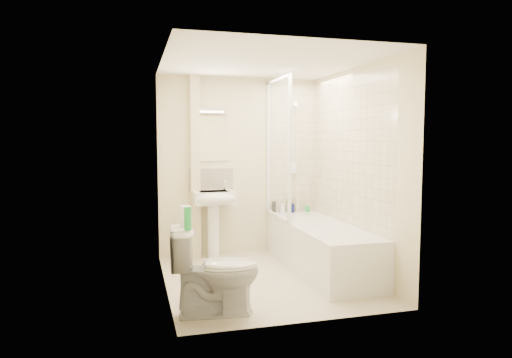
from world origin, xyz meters
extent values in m
plane|color=beige|center=(0.00, 0.00, 0.00)|extent=(2.50, 2.50, 0.00)
cube|color=beige|center=(0.00, 1.25, 1.20)|extent=(2.20, 0.02, 2.40)
cube|color=beige|center=(-1.10, 0.00, 1.20)|extent=(0.02, 2.50, 2.40)
cube|color=beige|center=(1.10, 0.00, 1.20)|extent=(0.02, 2.50, 2.40)
cube|color=white|center=(0.00, 0.00, 2.40)|extent=(2.20, 2.50, 0.02)
cube|color=beige|center=(0.75, 1.24, 1.42)|extent=(0.70, 0.01, 1.75)
cube|color=beige|center=(1.09, 0.20, 1.42)|extent=(0.01, 2.10, 1.75)
cube|color=beige|center=(-0.62, 1.19, 1.20)|extent=(0.12, 0.12, 2.40)
cube|color=beige|center=(-0.40, 1.24, 1.03)|extent=(0.60, 0.02, 0.30)
cube|color=white|center=(-0.40, 1.24, 1.58)|extent=(0.46, 0.01, 0.60)
cube|color=silver|center=(-0.40, 1.22, 1.95)|extent=(0.42, 0.07, 0.07)
cube|color=white|center=(0.75, 0.20, 0.28)|extent=(0.70, 2.10, 0.55)
cube|color=white|center=(0.75, 0.20, 0.49)|extent=(0.56, 1.96, 0.05)
cube|color=white|center=(0.40, 0.80, 1.45)|extent=(0.01, 0.90, 1.80)
cube|color=white|center=(0.40, 1.23, 1.45)|extent=(0.04, 0.04, 1.80)
cube|color=white|center=(0.40, 0.35, 1.45)|extent=(0.04, 0.04, 1.80)
cube|color=white|center=(0.40, 0.80, 2.33)|extent=(0.04, 0.90, 0.04)
cube|color=white|center=(0.40, 0.80, 0.57)|extent=(0.04, 0.90, 0.03)
cylinder|color=white|center=(0.75, 1.22, 1.55)|extent=(0.02, 0.02, 0.90)
cylinder|color=white|center=(0.75, 1.22, 1.10)|extent=(0.05, 0.05, 0.02)
cylinder|color=white|center=(0.75, 1.22, 2.00)|extent=(0.05, 0.05, 0.02)
cylinder|color=white|center=(0.75, 1.15, 2.03)|extent=(0.08, 0.11, 0.11)
cube|color=white|center=(0.75, 1.21, 1.17)|extent=(0.10, 0.05, 0.14)
cylinder|color=white|center=(0.73, 1.19, 1.60)|extent=(0.01, 0.13, 0.84)
cylinder|color=white|center=(-0.40, 1.08, 0.36)|extent=(0.15, 0.15, 0.71)
cube|color=white|center=(-0.40, 1.05, 0.81)|extent=(0.53, 0.41, 0.16)
ellipsoid|color=white|center=(-0.40, 0.88, 0.81)|extent=(0.53, 0.22, 0.16)
cube|color=silver|center=(-0.40, 1.05, 0.87)|extent=(0.37, 0.26, 0.04)
cylinder|color=white|center=(-0.57, 1.16, 0.95)|extent=(0.03, 0.03, 0.10)
cylinder|color=white|center=(-0.23, 1.16, 0.95)|extent=(0.03, 0.03, 0.10)
sphere|color=white|center=(-0.57, 1.16, 1.00)|extent=(0.04, 0.04, 0.04)
sphere|color=white|center=(-0.23, 1.16, 1.00)|extent=(0.04, 0.04, 0.04)
cylinder|color=black|center=(0.46, 1.16, 0.63)|extent=(0.06, 0.06, 0.17)
cylinder|color=white|center=(0.59, 1.16, 0.61)|extent=(0.06, 0.06, 0.13)
cylinder|color=black|center=(0.68, 1.16, 0.65)|extent=(0.05, 0.05, 0.20)
cylinder|color=#121952|center=(0.73, 1.16, 0.61)|extent=(0.06, 0.06, 0.12)
cylinder|color=beige|center=(0.81, 1.16, 0.65)|extent=(0.06, 0.06, 0.19)
cylinder|color=green|center=(0.96, 1.16, 0.59)|extent=(0.07, 0.07, 0.08)
imported|color=white|center=(-0.72, -0.85, 0.40)|extent=(0.62, 0.88, 0.80)
cylinder|color=white|center=(-0.97, -0.75, 0.84)|extent=(0.11, 0.11, 0.09)
cylinder|color=white|center=(-0.97, -0.75, 0.93)|extent=(0.10, 0.10, 0.09)
cylinder|color=green|center=(-0.97, -0.96, 0.90)|extent=(0.06, 0.06, 0.20)
camera|label=1|loc=(-1.41, -4.80, 1.57)|focal=32.00mm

